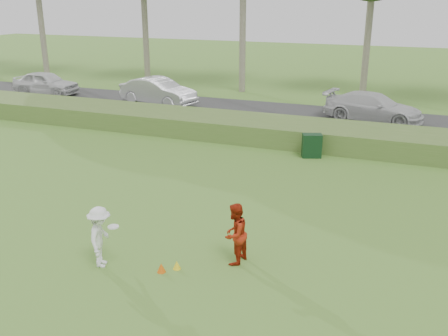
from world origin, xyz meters
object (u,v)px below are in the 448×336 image
at_px(cone_orange, 161,268).
at_px(utility_cabinet, 312,146).
at_px(player_red, 235,234).
at_px(car_right, 373,107).
at_px(car_left, 46,83).
at_px(player_white, 100,237).
at_px(car_mid, 158,91).
at_px(cone_yellow, 177,265).

relative_size(cone_orange, utility_cabinet, 0.24).
xyz_separation_m(player_red, car_right, (1.80, 16.38, 0.00)).
xyz_separation_m(player_red, utility_cabinet, (0.02, 9.28, -0.31)).
bearing_deg(utility_cabinet, car_left, 140.37).
height_order(player_red, car_left, player_red).
distance_m(player_white, car_right, 18.35).
bearing_deg(car_mid, cone_yellow, -138.81).
distance_m(utility_cabinet, car_right, 7.33).
relative_size(utility_cabinet, car_left, 0.22).
relative_size(player_white, cone_orange, 6.67).
relative_size(cone_yellow, utility_cabinet, 0.22).
height_order(car_left, car_mid, car_mid).
bearing_deg(utility_cabinet, player_white, -125.93).
bearing_deg(car_right, car_mid, 102.42).
bearing_deg(player_red, car_right, -175.70).
xyz_separation_m(player_white, car_left, (-16.26, 17.56, 0.03)).
bearing_deg(player_red, cone_orange, -43.80).
xyz_separation_m(utility_cabinet, car_left, (-19.32, 6.96, 0.33)).
xyz_separation_m(player_white, cone_yellow, (1.81, 0.51, -0.68)).
relative_size(car_left, car_mid, 0.91).
bearing_deg(car_mid, player_white, -144.34).
bearing_deg(player_white, cone_yellow, -94.45).
relative_size(player_white, cone_yellow, 7.23).
xyz_separation_m(player_white, utility_cabinet, (3.06, 10.60, -0.29)).
relative_size(cone_orange, car_mid, 0.05).
distance_m(player_white, car_left, 23.93).
height_order(cone_orange, cone_yellow, cone_orange).
bearing_deg(car_left, car_mid, -93.47).
bearing_deg(utility_cabinet, player_red, -109.97).
bearing_deg(car_left, cone_orange, -136.08).
relative_size(car_mid, car_right, 0.96).
distance_m(cone_orange, car_left, 24.84).
height_order(player_white, player_red, player_red).
height_order(player_red, cone_yellow, player_red).
bearing_deg(player_red, player_white, -55.91).
height_order(player_red, cone_orange, player_red).
bearing_deg(car_right, car_left, 101.05).
height_order(player_white, car_left, car_left).
bearing_deg(utility_cabinet, cone_yellow, -116.87).
xyz_separation_m(car_mid, car_right, (12.53, 0.38, -0.06)).
xyz_separation_m(player_white, car_right, (4.84, 17.70, 0.02)).
height_order(cone_orange, car_right, car_right).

